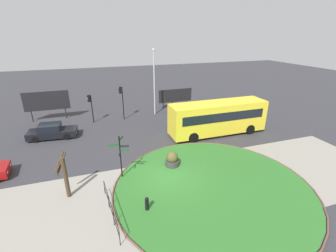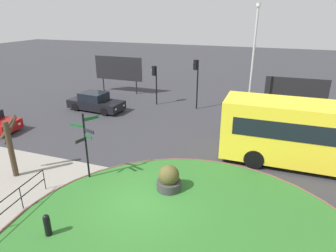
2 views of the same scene
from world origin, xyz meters
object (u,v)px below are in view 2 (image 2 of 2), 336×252
at_px(street_tree_bare, 10,145).
at_px(billboard_left, 119,69).
at_px(signpost_directional, 86,140).
at_px(bollard_foreground, 47,226).
at_px(bus_yellow, 325,136).
at_px(traffic_light_near, 155,76).
at_px(traffic_light_far, 196,73).
at_px(planter_near_signpost, 169,180).
at_px(billboard_right, 296,89).
at_px(car_far_lane, 96,102).
at_px(lamppost_tall, 253,57).

bearing_deg(street_tree_bare, billboard_left, 100.22).
bearing_deg(signpost_directional, billboard_left, 113.44).
bearing_deg(bollard_foreground, bus_yellow, 42.47).
xyz_separation_m(signpost_directional, traffic_light_near, (-1.65, 12.27, 0.40)).
height_order(bollard_foreground, traffic_light_near, traffic_light_near).
distance_m(bus_yellow, traffic_light_far, 11.32).
height_order(billboard_left, planter_near_signpost, billboard_left).
xyz_separation_m(bollard_foreground, billboard_right, (8.56, 18.47, 1.19)).
bearing_deg(billboard_right, billboard_left, 178.99).
bearing_deg(car_far_lane, planter_near_signpost, -38.19).
height_order(bollard_foreground, planter_near_signpost, planter_near_signpost).
bearing_deg(lamppost_tall, planter_near_signpost, -99.67).
relative_size(car_far_lane, billboard_right, 0.98).
bearing_deg(street_tree_bare, bus_yellow, 22.55).
xyz_separation_m(car_far_lane, planter_near_signpost, (9.37, -8.80, -0.09)).
bearing_deg(traffic_light_near, car_far_lane, 47.73).
distance_m(bollard_foreground, planter_near_signpost, 5.11).
distance_m(bus_yellow, billboard_left, 19.44).
bearing_deg(car_far_lane, billboard_right, 25.38).
distance_m(traffic_light_far, planter_near_signpost, 12.34).
distance_m(traffic_light_near, planter_near_signpost, 13.29).
height_order(bus_yellow, billboard_left, billboard_left).
height_order(bus_yellow, billboard_right, bus_yellow).
height_order(lamppost_tall, street_tree_bare, lamppost_tall).
height_order(car_far_lane, traffic_light_far, traffic_light_far).
relative_size(bollard_foreground, traffic_light_near, 0.29).
bearing_deg(lamppost_tall, signpost_directional, -115.06).
bearing_deg(bollard_foreground, traffic_light_far, 86.44).
bearing_deg(street_tree_bare, traffic_light_far, 67.59).
bearing_deg(street_tree_bare, planter_near_signpost, 9.35).
bearing_deg(planter_near_signpost, billboard_right, 68.85).
xyz_separation_m(traffic_light_near, planter_near_signpost, (5.53, -11.95, -1.83)).
bearing_deg(traffic_light_far, car_far_lane, 32.26).
bearing_deg(planter_near_signpost, lamppost_tall, 80.33).
relative_size(car_far_lane, lamppost_tall, 0.58).
relative_size(bollard_foreground, planter_near_signpost, 0.75).
bearing_deg(car_far_lane, billboard_left, 104.04).
xyz_separation_m(planter_near_signpost, street_tree_bare, (-7.44, -1.23, 1.03)).
bearing_deg(billboard_right, car_far_lane, -160.37).
distance_m(bus_yellow, planter_near_signpost, 8.02).
height_order(traffic_light_far, street_tree_bare, traffic_light_far).
distance_m(billboard_left, street_tree_bare, 15.90).
distance_m(traffic_light_far, billboard_left, 8.63).
distance_m(signpost_directional, bollard_foreground, 4.20).
height_order(traffic_light_far, billboard_right, traffic_light_far).
height_order(billboard_left, billboard_right, billboard_left).
bearing_deg(planter_near_signpost, signpost_directional, -175.34).
xyz_separation_m(traffic_light_near, street_tree_bare, (-1.92, -13.18, -0.79)).
relative_size(traffic_light_near, billboard_left, 0.66).
relative_size(car_far_lane, street_tree_bare, 1.56).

